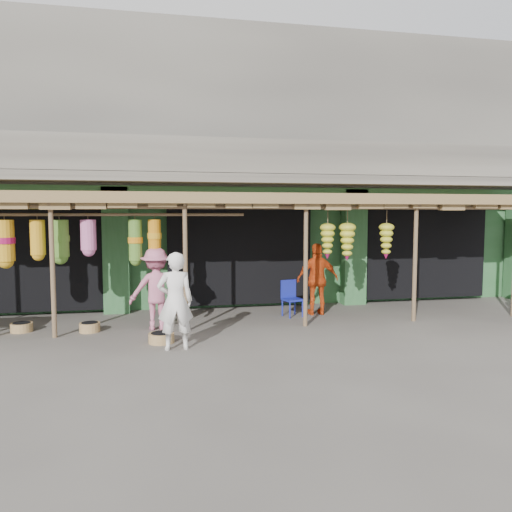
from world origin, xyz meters
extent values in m
plane|color=#514C47|center=(0.00, 0.00, 0.00)|extent=(80.00, 80.00, 0.00)
cube|color=gray|center=(0.00, 5.00, 5.00)|extent=(16.00, 6.00, 4.00)
cube|color=#2D6033|center=(0.00, 5.15, 1.50)|extent=(16.00, 5.70, 3.00)
cube|color=gray|center=(0.00, 1.65, 3.20)|extent=(16.00, 0.90, 0.22)
cube|color=gray|center=(0.00, 1.25, 3.70)|extent=(16.00, 0.10, 0.80)
cube|color=#2D6033|center=(0.00, 2.05, 2.85)|extent=(16.00, 0.35, 0.35)
cube|color=yellow|center=(-5.00, 1.97, 2.75)|extent=(1.70, 0.06, 0.55)
cube|color=#B21414|center=(-5.00, 1.93, 2.75)|extent=(1.30, 0.02, 0.30)
cube|color=black|center=(-5.00, 3.00, 1.35)|extent=(3.60, 2.00, 2.50)
cube|color=black|center=(0.00, 3.00, 1.35)|extent=(3.60, 2.00, 2.50)
cube|color=black|center=(5.00, 3.00, 1.35)|extent=(3.60, 2.00, 2.50)
cube|color=#2D6033|center=(-3.00, 2.05, 1.50)|extent=(0.60, 0.35, 3.00)
cube|color=#2D6033|center=(3.00, 2.05, 1.50)|extent=(0.60, 0.35, 3.00)
cylinder|color=brown|center=(-4.00, -0.20, 1.30)|extent=(0.09, 0.09, 2.60)
cylinder|color=brown|center=(-1.50, -0.20, 1.30)|extent=(0.09, 0.09, 2.60)
cylinder|color=brown|center=(1.00, -0.20, 1.30)|extent=(0.09, 0.09, 2.60)
cylinder|color=brown|center=(3.50, -0.20, 1.30)|extent=(0.09, 0.09, 2.60)
cylinder|color=brown|center=(-0.25, -0.20, 2.50)|extent=(12.90, 0.08, 0.08)
cylinder|color=brown|center=(-3.00, 0.20, 2.35)|extent=(5.50, 0.06, 0.06)
cube|color=brown|center=(0.00, 0.90, 2.68)|extent=(14.00, 2.70, 0.22)
cylinder|color=navy|center=(0.88, 0.59, 0.19)|extent=(0.03, 0.03, 0.38)
cylinder|color=navy|center=(1.21, 0.68, 0.19)|extent=(0.03, 0.03, 0.38)
cylinder|color=navy|center=(0.79, 0.92, 0.19)|extent=(0.03, 0.03, 0.38)
cylinder|color=navy|center=(1.12, 1.01, 0.19)|extent=(0.03, 0.03, 0.38)
cube|color=navy|center=(1.00, 0.80, 0.40)|extent=(0.49, 0.49, 0.05)
cube|color=navy|center=(0.95, 0.98, 0.62)|extent=(0.39, 0.14, 0.42)
cylinder|color=brown|center=(-4.75, 0.44, 0.09)|extent=(0.56, 0.56, 0.18)
cylinder|color=#9B7345|center=(-2.00, -1.00, 0.09)|extent=(0.50, 0.50, 0.18)
cylinder|color=olive|center=(-3.40, 0.16, 0.09)|extent=(0.54, 0.54, 0.18)
imported|color=white|center=(-1.76, -1.50, 0.86)|extent=(0.65, 0.44, 1.71)
imported|color=#D04313|center=(1.64, 0.91, 0.84)|extent=(1.00, 0.45, 1.68)
imported|color=#C56885|center=(-2.08, 0.14, 0.84)|extent=(1.12, 0.70, 1.67)
camera|label=1|loc=(-2.08, -10.17, 2.36)|focal=35.00mm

